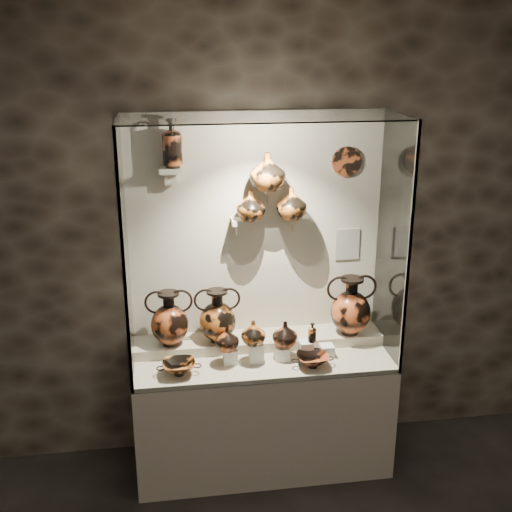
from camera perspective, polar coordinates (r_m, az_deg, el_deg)
The scene contains 35 objects.
wall_back at distance 4.30m, azimuth -0.04°, elevation 2.17°, with size 5.00×0.02×3.20m, color #2E241C.
plinth at distance 4.51m, azimuth 0.58°, elevation -13.78°, with size 1.70×0.60×0.80m, color beige.
front_tier at distance 4.30m, azimuth 0.59°, elevation -9.13°, with size 1.68×0.58×0.03m, color #B7AA8E.
rear_tier at distance 4.44m, azimuth 0.24°, elevation -7.68°, with size 1.70×0.25×0.10m, color #B7AA8E.
back_panel at distance 4.29m, azimuth -0.03°, elevation 2.15°, with size 1.70×0.03×1.60m, color beige.
glass_front at distance 3.72m, azimuth 1.35°, elevation -0.55°, with size 1.70×0.01×1.60m, color white.
glass_left at distance 3.96m, azimuth -11.56°, elevation 0.28°, with size 0.01×0.60×1.60m, color white.
glass_right at distance 4.21m, azimuth 12.09°, elevation 1.36°, with size 0.01×0.60×1.60m, color white.
glass_top at distance 3.82m, azimuth 0.68°, elevation 12.27°, with size 1.70×0.60×0.01m, color white.
frame_post_left at distance 3.68m, azimuth -11.66°, elevation -1.15°, with size 0.02×0.02×1.60m, color gray.
frame_post_right at distance 3.95m, azimuth 13.44°, elevation 0.10°, with size 0.02×0.02×1.60m, color gray.
pedestal_a at distance 4.20m, azimuth -2.29°, elevation -8.86°, with size 0.09×0.09×0.10m, color silver.
pedestal_b at distance 4.22m, azimuth 0.03°, elevation -8.53°, with size 0.09×0.09×0.13m, color silver.
pedestal_c at distance 4.25m, azimuth 2.32°, elevation -8.61°, with size 0.09×0.09×0.09m, color silver.
pedestal_d at distance 4.27m, azimuth 4.45°, elevation -8.27°, with size 0.09×0.09×0.12m, color silver.
pedestal_e at distance 4.31m, azimuth 6.28°, elevation -8.35°, with size 0.09×0.09×0.08m, color silver.
bracket_ul at distance 4.07m, azimuth -7.63°, elevation 7.57°, with size 0.14×0.12×0.04m, color beige.
bracket_ca at distance 4.18m, azimuth -1.24°, elevation 3.11°, with size 0.14×0.12×0.04m, color beige.
bracket_cb at distance 4.16m, azimuth 1.49°, elevation 5.87°, with size 0.10×0.12×0.04m, color beige.
bracket_cc at distance 4.24m, azimuth 3.87°, elevation 3.31°, with size 0.14×0.12×0.04m, color beige.
amphora_left at distance 4.27m, azimuth -7.70°, elevation -5.50°, with size 0.30×0.30×0.37m, color #A94820, non-canonical shape.
amphora_mid at distance 4.28m, azimuth -3.45°, elevation -5.31°, with size 0.29×0.29×0.37m, color #BA5E20, non-canonical shape.
amphora_right at distance 4.42m, azimuth 8.42°, elevation -4.38°, with size 0.33×0.33×0.41m, color #A94820, non-canonical shape.
jug_a at distance 4.13m, azimuth -2.60°, elevation -7.37°, with size 0.16×0.16×0.16m, color #A94820.
jug_b at distance 4.13m, azimuth -0.24°, elevation -6.84°, with size 0.16×0.16×0.16m, color #BA5E20.
jug_c at distance 4.21m, azimuth 2.59°, elevation -6.94°, with size 0.17×0.17×0.17m, color #A94820.
lekythos_small at distance 4.21m, azimuth 5.01°, elevation -6.70°, with size 0.06×0.06×0.15m, color #BA5E20, non-canonical shape.
kylix_left at distance 4.10m, azimuth -6.86°, elevation -9.75°, with size 0.27×0.23×0.11m, color #BA5E20, non-canonical shape.
kylix_right at distance 4.17m, azimuth 5.04°, elevation -9.13°, with size 0.26×0.22×0.11m, color #A94820, non-canonical shape.
lekythos_tall at distance 4.02m, azimuth -7.48°, elevation 10.11°, with size 0.13×0.13×0.33m, color #A94820, non-canonical shape.
ovoid_vase_a at distance 4.11m, azimuth -0.46°, elevation 4.52°, with size 0.19×0.19×0.20m, color #BA5E20.
ovoid_vase_b at distance 4.06m, azimuth 1.02°, elevation 7.52°, with size 0.23×0.23×0.24m, color #BA5E20.
ovoid_vase_c at distance 4.15m, azimuth 3.18°, elevation 4.70°, with size 0.20×0.20×0.21m, color #BA5E20.
wall_plate at distance 4.28m, azimuth 8.06°, elevation 8.31°, with size 0.20×0.20×0.02m, color #AC4922.
info_placard at distance 4.44m, azimuth 8.13°, elevation 1.04°, with size 0.16×0.01×0.22m, color beige.
Camera 1 is at (-0.60, -1.57, 2.84)m, focal length 45.00 mm.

